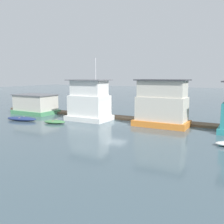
% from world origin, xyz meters
% --- Properties ---
extents(ground_plane, '(200.00, 200.00, 0.00)m').
position_xyz_m(ground_plane, '(0.00, 0.00, 0.00)').
color(ground_plane, '#475B66').
extents(dock_walkway, '(42.40, 1.91, 0.30)m').
position_xyz_m(dock_walkway, '(0.00, 2.65, 0.15)').
color(dock_walkway, brown).
rests_on(dock_walkway, ground_plane).
extents(houseboat_green, '(6.17, 4.19, 2.90)m').
position_xyz_m(houseboat_green, '(-13.95, 0.41, 1.41)').
color(houseboat_green, '#4C9360').
rests_on(houseboat_green, ground_plane).
extents(houseboat_white, '(5.40, 3.82, 7.83)m').
position_xyz_m(houseboat_white, '(-3.77, -0.20, 2.34)').
color(houseboat_white, white).
rests_on(houseboat_white, ground_plane).
extents(houseboat_orange, '(6.02, 3.46, 5.24)m').
position_xyz_m(houseboat_orange, '(5.54, 0.56, 2.44)').
color(houseboat_orange, orange).
rests_on(houseboat_orange, ground_plane).
extents(dinghy_navy, '(4.36, 2.11, 0.52)m').
position_xyz_m(dinghy_navy, '(-10.92, -4.89, 0.26)').
color(dinghy_navy, navy).
rests_on(dinghy_navy, ground_plane).
extents(dinghy_green, '(2.90, 1.87, 0.42)m').
position_xyz_m(dinghy_green, '(-6.05, -4.25, 0.21)').
color(dinghy_green, '#47844C').
rests_on(dinghy_green, ground_plane).
extents(mooring_post_far_left, '(0.26, 0.26, 1.37)m').
position_xyz_m(mooring_post_far_left, '(-11.28, 1.44, 0.69)').
color(mooring_post_far_left, brown).
rests_on(mooring_post_far_left, ground_plane).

